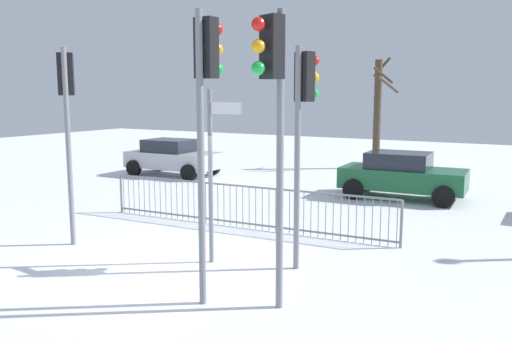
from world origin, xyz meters
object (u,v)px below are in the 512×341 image
object	(u,v)px
traffic_light_mid_left	(303,108)
bare_tree_left	(378,112)
traffic_light_foreground_right	(206,92)
direction_sign_post	(213,168)
car_green_far	(402,175)
traffic_light_mid_right	(67,102)
traffic_light_rear_left	(273,93)
car_silver_trailing	(172,157)

from	to	relation	value
traffic_light_mid_left	bare_tree_left	size ratio (longest dim) A/B	0.84
bare_tree_left	traffic_light_foreground_right	bearing A→B (deg)	-82.47
traffic_light_foreground_right	bare_tree_left	distance (m)	16.35
traffic_light_foreground_right	direction_sign_post	world-z (taller)	traffic_light_foreground_right
traffic_light_foreground_right	car_green_far	world-z (taller)	traffic_light_foreground_right
traffic_light_mid_right	bare_tree_left	distance (m)	15.17
traffic_light_mid_right	bare_tree_left	world-z (taller)	bare_tree_left
traffic_light_mid_left	traffic_light_foreground_right	bearing A→B (deg)	-85.90
traffic_light_mid_left	traffic_light_rear_left	world-z (taller)	traffic_light_rear_left
traffic_light_mid_right	direction_sign_post	world-z (taller)	traffic_light_mid_right
traffic_light_rear_left	car_green_far	size ratio (longest dim) A/B	1.16
car_green_far	car_silver_trailing	bearing A→B (deg)	176.56
traffic_light_mid_right	car_silver_trailing	size ratio (longest dim) A/B	1.11
traffic_light_rear_left	traffic_light_mid_right	distance (m)	5.66
car_silver_trailing	bare_tree_left	distance (m)	9.22
traffic_light_mid_right	direction_sign_post	distance (m)	3.74
traffic_light_mid_left	bare_tree_left	xyz separation A→B (m)	(-2.74, 13.95, -0.51)
traffic_light_foreground_right	bare_tree_left	bearing A→B (deg)	102.04
traffic_light_rear_left	traffic_light_foreground_right	xyz separation A→B (m)	(-1.05, -0.18, 0.02)
traffic_light_mid_left	car_silver_trailing	distance (m)	12.38
traffic_light_mid_left	traffic_light_rear_left	xyz separation A→B (m)	(0.45, -2.06, 0.25)
traffic_light_rear_left	car_silver_trailing	world-z (taller)	traffic_light_rear_left
traffic_light_mid_left	traffic_light_foreground_right	size ratio (longest dim) A/B	0.92
traffic_light_mid_right	traffic_light_foreground_right	bearing A→B (deg)	-57.62
traffic_light_mid_left	traffic_light_foreground_right	world-z (taller)	traffic_light_foreground_right
car_green_far	car_silver_trailing	distance (m)	9.33
car_silver_trailing	bare_tree_left	size ratio (longest dim) A/B	0.78
traffic_light_rear_left	direction_sign_post	size ratio (longest dim) A/B	1.33
car_silver_trailing	direction_sign_post	bearing A→B (deg)	-49.25
traffic_light_mid_right	traffic_light_rear_left	bearing A→B (deg)	-53.03
traffic_light_mid_left	car_silver_trailing	xyz separation A→B (m)	(-9.36, 7.78, -2.28)
direction_sign_post	car_green_far	size ratio (longest dim) A/B	0.87
car_green_far	direction_sign_post	bearing A→B (deg)	-103.30
traffic_light_mid_left	traffic_light_mid_right	size ratio (longest dim) A/B	0.97
traffic_light_mid_left	direction_sign_post	xyz separation A→B (m)	(-1.61, -0.63, -1.16)
direction_sign_post	car_green_far	bearing A→B (deg)	85.09
traffic_light_foreground_right	direction_sign_post	distance (m)	2.38
traffic_light_rear_left	car_silver_trailing	bearing A→B (deg)	-22.88
car_green_far	car_silver_trailing	size ratio (longest dim) A/B	1.00
traffic_light_mid_left	traffic_light_mid_right	distance (m)	5.21
traffic_light_mid_right	direction_sign_post	xyz separation A→B (m)	(3.50, 0.39, -1.24)
direction_sign_post	car_silver_trailing	size ratio (longest dim) A/B	0.88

